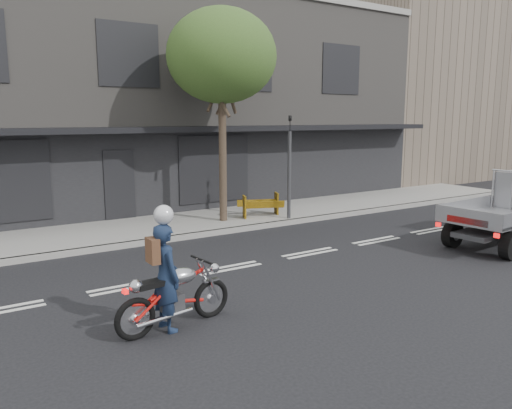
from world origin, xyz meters
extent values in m
plane|color=black|center=(0.00, 0.00, 0.00)|extent=(80.00, 80.00, 0.00)
cube|color=gray|center=(0.00, 4.70, 0.07)|extent=(32.00, 3.20, 0.15)
cube|color=gray|center=(0.00, 3.10, 0.07)|extent=(32.00, 0.20, 0.15)
cube|color=slate|center=(0.00, 11.30, 4.00)|extent=(26.00, 10.00, 8.00)
cube|color=brown|center=(20.00, 11.30, 5.00)|extent=(14.00, 10.00, 10.00)
cylinder|color=#382B21|center=(2.20, 4.20, 2.00)|extent=(0.24, 0.24, 4.00)
ellipsoid|color=#324A1B|center=(2.20, 4.20, 5.30)|extent=(3.40, 3.40, 2.89)
cylinder|color=#2D2D30|center=(4.20, 3.35, 1.50)|extent=(0.12, 0.12, 3.00)
imported|color=black|center=(4.20, 3.35, 3.25)|extent=(0.08, 0.10, 0.50)
torus|color=black|center=(-3.09, -2.46, 0.33)|extent=(0.70, 0.18, 0.70)
torus|color=black|center=(-1.67, -2.29, 0.33)|extent=(0.70, 0.18, 0.70)
cube|color=#2D2D30|center=(-2.43, -2.38, 0.44)|extent=(0.38, 0.28, 0.29)
ellipsoid|color=#AFAFB4|center=(-2.27, -2.36, 0.86)|extent=(0.60, 0.38, 0.28)
cube|color=black|center=(-2.76, -2.42, 0.84)|extent=(0.58, 0.31, 0.09)
cylinder|color=black|center=(-1.85, -2.31, 1.06)|extent=(0.11, 0.62, 0.04)
imported|color=#17243F|center=(-2.53, -2.38, 0.89)|extent=(0.50, 0.69, 1.78)
cylinder|color=black|center=(6.11, -3.12, 0.34)|extent=(0.70, 0.30, 0.69)
cylinder|color=black|center=(6.00, -1.58, 0.34)|extent=(0.70, 0.30, 0.69)
cylinder|color=black|center=(8.89, -1.37, 0.34)|extent=(0.70, 0.30, 0.69)
cube|color=#2D2D30|center=(7.50, -2.24, 0.50)|extent=(4.22, 1.21, 0.13)
cube|color=#ADAEB3|center=(6.73, -2.30, 0.83)|extent=(2.84, 1.96, 0.09)
camera|label=1|loc=(-5.50, -9.67, 3.43)|focal=35.00mm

